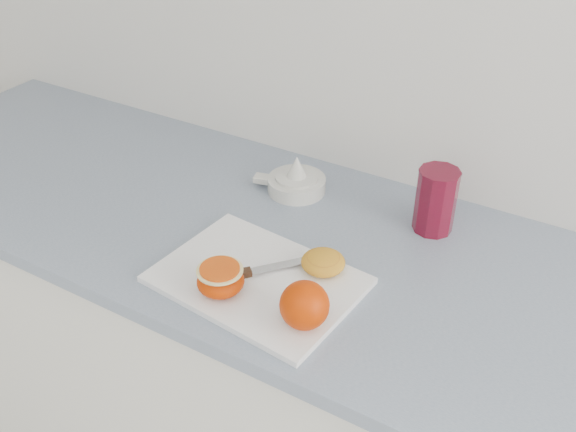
{
  "coord_description": "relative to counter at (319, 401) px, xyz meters",
  "views": [
    {
      "loc": [
        0.22,
        0.82,
        1.63
      ],
      "look_at": [
        -0.28,
        1.67,
        0.96
      ],
      "focal_mm": 40.0,
      "sensor_mm": 36.0,
      "label": 1
    }
  ],
  "objects": [
    {
      "name": "counter",
      "position": [
        0.0,
        0.0,
        0.0
      ],
      "size": [
        2.3,
        0.64,
        0.89
      ],
      "color": "white",
      "rests_on": "ground"
    },
    {
      "name": "paring_knife",
      "position": [
        -0.09,
        -0.17,
        0.46
      ],
      "size": [
        0.14,
        0.16,
        0.01
      ],
      "color": "#43311A",
      "rests_on": "cutting_board"
    },
    {
      "name": "squeezed_shell",
      "position": [
        0.03,
        -0.07,
        0.47
      ],
      "size": [
        0.08,
        0.08,
        0.03
      ],
      "color": "orange",
      "rests_on": "cutting_board"
    },
    {
      "name": "cutting_board",
      "position": [
        -0.06,
        -0.15,
        0.45
      ],
      "size": [
        0.37,
        0.28,
        0.01
      ],
      "primitive_type": "cube",
      "rotation": [
        0.0,
        0.0,
        -0.1
      ],
      "color": "white",
      "rests_on": "counter"
    },
    {
      "name": "whole_orange",
      "position": [
        0.07,
        -0.21,
        0.5
      ],
      "size": [
        0.08,
        0.08,
        0.08
      ],
      "color": "#DA3600",
      "rests_on": "cutting_board"
    },
    {
      "name": "red_tumbler",
      "position": [
        0.15,
        0.17,
        0.5
      ],
      "size": [
        0.08,
        0.08,
        0.13
      ],
      "color": "maroon",
      "rests_on": "counter"
    },
    {
      "name": "half_orange",
      "position": [
        -0.09,
        -0.22,
        0.48
      ],
      "size": [
        0.08,
        0.08,
        0.05
      ],
      "color": "#DA3600",
      "rests_on": "cutting_board"
    },
    {
      "name": "citrus_juicer",
      "position": [
        -0.15,
        0.15,
        0.47
      ],
      "size": [
        0.16,
        0.13,
        0.08
      ],
      "color": "white",
      "rests_on": "counter"
    }
  ]
}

